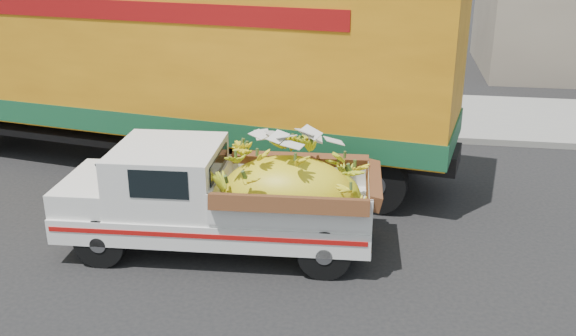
# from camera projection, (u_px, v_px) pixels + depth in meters

# --- Properties ---
(ground) EXTENTS (100.00, 100.00, 0.00)m
(ground) POSITION_uv_depth(u_px,v_px,m) (130.00, 246.00, 10.18)
(ground) COLOR black
(ground) RESTS_ON ground
(curb) EXTENTS (60.00, 0.25, 0.15)m
(curb) POSITION_uv_depth(u_px,v_px,m) (228.00, 128.00, 15.92)
(curb) COLOR gray
(curb) RESTS_ON ground
(sidewalk) EXTENTS (60.00, 4.00, 0.14)m
(sidewalk) POSITION_uv_depth(u_px,v_px,m) (247.00, 106.00, 17.86)
(sidewalk) COLOR gray
(sidewalk) RESTS_ON ground
(pickup_truck) EXTENTS (4.83, 2.01, 1.66)m
(pickup_truck) POSITION_uv_depth(u_px,v_px,m) (240.00, 197.00, 9.80)
(pickup_truck) COLOR black
(pickup_truck) RESTS_ON ground
(semi_trailer) EXTENTS (12.08, 4.52, 3.80)m
(semi_trailer) POSITION_uv_depth(u_px,v_px,m) (164.00, 65.00, 13.02)
(semi_trailer) COLOR black
(semi_trailer) RESTS_ON ground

